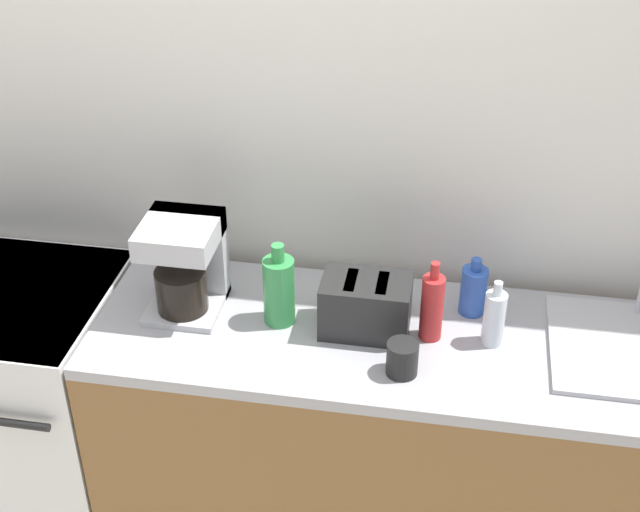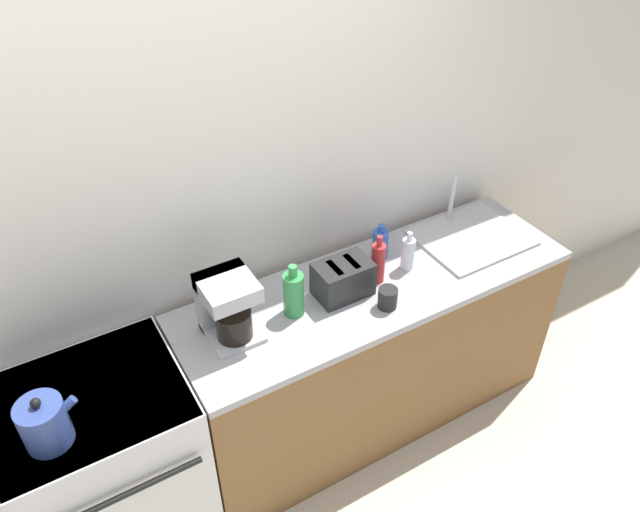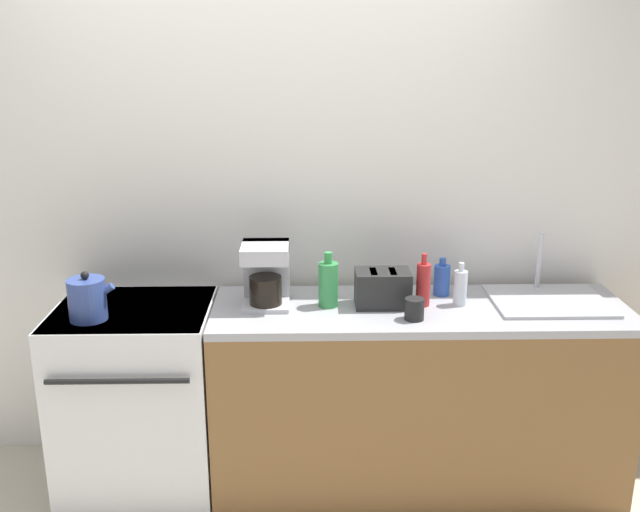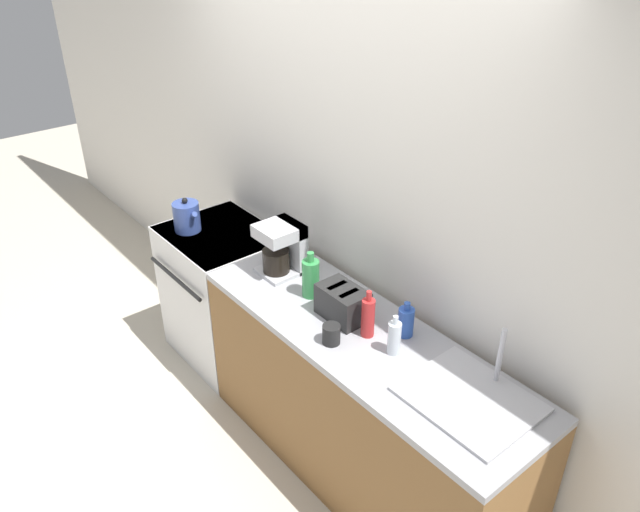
% 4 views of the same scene
% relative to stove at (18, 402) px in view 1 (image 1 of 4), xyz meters
% --- Properties ---
extents(wall_back, '(8.00, 0.05, 2.60)m').
position_rel_stove_xyz_m(wall_back, '(0.64, 0.36, 0.84)').
color(wall_back, silver).
rests_on(wall_back, ground_plane).
extents(stove, '(0.70, 0.64, 0.90)m').
position_rel_stove_xyz_m(stove, '(0.00, 0.00, 0.00)').
color(stove, silver).
rests_on(stove, ground_plane).
extents(counter_block, '(1.89, 0.59, 0.90)m').
position_rel_stove_xyz_m(counter_block, '(1.31, -0.01, -0.01)').
color(counter_block, brown).
rests_on(counter_block, ground_plane).
extents(toaster, '(0.25, 0.16, 0.16)m').
position_rel_stove_xyz_m(toaster, '(1.13, 0.01, 0.52)').
color(toaster, black).
rests_on(toaster, counter_block).
extents(coffee_maker, '(0.21, 0.23, 0.29)m').
position_rel_stove_xyz_m(coffee_maker, '(0.60, 0.05, 0.59)').
color(coffee_maker, '#B7B7BC').
rests_on(coffee_maker, counter_block).
extents(bottle_blue, '(0.08, 0.08, 0.18)m').
position_rel_stove_xyz_m(bottle_blue, '(1.43, 0.15, 0.51)').
color(bottle_blue, '#2D56B7').
rests_on(bottle_blue, counter_block).
extents(bottle_clear, '(0.06, 0.06, 0.20)m').
position_rel_stove_xyz_m(bottle_clear, '(1.49, 0.01, 0.52)').
color(bottle_clear, silver).
rests_on(bottle_clear, counter_block).
extents(bottle_green, '(0.09, 0.09, 0.25)m').
position_rel_stove_xyz_m(bottle_green, '(0.89, 0.01, 0.55)').
color(bottle_green, '#338C47').
rests_on(bottle_green, counter_block).
extents(bottle_red, '(0.06, 0.06, 0.25)m').
position_rel_stove_xyz_m(bottle_red, '(1.32, 0.01, 0.54)').
color(bottle_red, '#B72828').
rests_on(bottle_red, counter_block).
extents(cup_black, '(0.08, 0.08, 0.10)m').
position_rel_stove_xyz_m(cup_black, '(1.25, -0.16, 0.49)').
color(cup_black, black).
rests_on(cup_black, counter_block).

